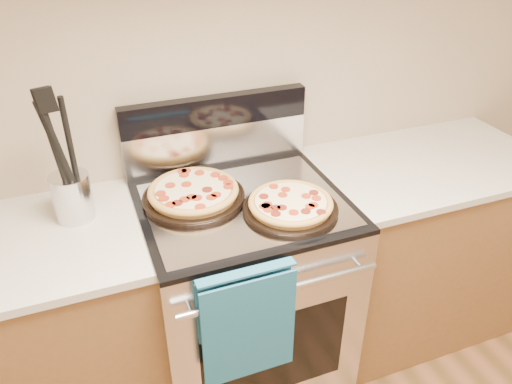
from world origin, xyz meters
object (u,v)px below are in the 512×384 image
object	(u,v)px
pepperoni_pizza_back	(194,193)
pepperoni_pizza_front	(291,205)
utensil_crock	(73,197)
range_body	(244,295)

from	to	relation	value
pepperoni_pizza_back	pepperoni_pizza_front	bearing A→B (deg)	-33.44
pepperoni_pizza_front	utensil_crock	xyz separation A→B (m)	(-0.72, 0.26, 0.05)
range_body	utensil_crock	bearing A→B (deg)	167.74
range_body	pepperoni_pizza_back	world-z (taller)	pepperoni_pizza_back
range_body	pepperoni_pizza_back	size ratio (longest dim) A/B	2.41
pepperoni_pizza_back	utensil_crock	distance (m)	0.42
pepperoni_pizza_back	pepperoni_pizza_front	distance (m)	0.36
pepperoni_pizza_back	utensil_crock	xyz separation A→B (m)	(-0.42, 0.06, 0.04)
pepperoni_pizza_back	utensil_crock	bearing A→B (deg)	172.28
range_body	pepperoni_pizza_back	bearing A→B (deg)	157.10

